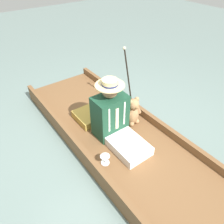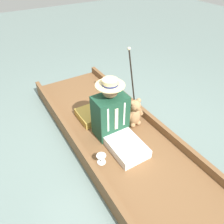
{
  "view_description": "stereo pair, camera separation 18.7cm",
  "coord_description": "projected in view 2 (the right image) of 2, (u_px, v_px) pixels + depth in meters",
  "views": [
    {
      "loc": [
        1.28,
        1.63,
        2.11
      ],
      "look_at": [
        0.05,
        -0.03,
        0.5
      ],
      "focal_mm": 35.0,
      "sensor_mm": 36.0,
      "label": 1
    },
    {
      "loc": [
        1.13,
        1.74,
        2.11
      ],
      "look_at": [
        0.05,
        -0.03,
        0.5
      ],
      "focal_mm": 35.0,
      "sensor_mm": 36.0,
      "label": 2
    }
  ],
  "objects": [
    {
      "name": "punt_boat",
      "position": [
        116.0,
        137.0,
        2.88
      ],
      "size": [
        1.13,
        3.37,
        0.25
      ],
      "color": "brown",
      "rests_on": "ground_plane"
    },
    {
      "name": "seat_cushion",
      "position": [
        98.0,
        113.0,
        3.11
      ],
      "size": [
        0.55,
        0.39,
        0.1
      ],
      "color": "#B7933D",
      "rests_on": "punt_boat"
    },
    {
      "name": "seated_person",
      "position": [
        114.0,
        119.0,
        2.64
      ],
      "size": [
        0.41,
        0.79,
        0.79
      ],
      "rotation": [
        0.0,
        0.0,
        0.11
      ],
      "color": "white",
      "rests_on": "punt_boat"
    },
    {
      "name": "teddy_bear",
      "position": [
        135.0,
        113.0,
        2.88
      ],
      "size": [
        0.28,
        0.17,
        0.41
      ],
      "color": "#9E754C",
      "rests_on": "punt_boat"
    },
    {
      "name": "wine_glass",
      "position": [
        101.0,
        158.0,
        2.43
      ],
      "size": [
        0.11,
        0.11,
        0.11
      ],
      "color": "silver",
      "rests_on": "punt_boat"
    },
    {
      "name": "ground_plane",
      "position": [
        116.0,
        141.0,
        2.93
      ],
      "size": [
        16.0,
        16.0,
        0.0
      ],
      "primitive_type": "plane",
      "color": "slate"
    },
    {
      "name": "walking_cane",
      "position": [
        132.0,
        77.0,
        2.95
      ],
      "size": [
        0.04,
        0.28,
        0.92
      ],
      "color": "black",
      "rests_on": "punt_boat"
    }
  ]
}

